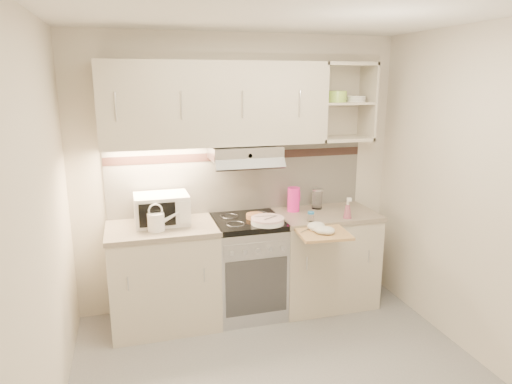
{
  "coord_description": "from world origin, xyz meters",
  "views": [
    {
      "loc": [
        -0.98,
        -2.64,
        2.1
      ],
      "look_at": [
        0.03,
        0.95,
        1.18
      ],
      "focal_mm": 32.0,
      "sensor_mm": 36.0,
      "label": 1
    }
  ],
  "objects_px": {
    "electric_range": "(248,266)",
    "plate_stack": "(268,221)",
    "pink_pitcher": "(294,199)",
    "cutting_board": "(323,234)",
    "microwave": "(162,209)",
    "watering_can": "(157,221)",
    "spray_bottle": "(348,210)",
    "glass_jar": "(317,199)"
  },
  "relations": [
    {
      "from": "glass_jar",
      "to": "pink_pitcher",
      "type": "bearing_deg",
      "value": -175.09
    },
    {
      "from": "plate_stack",
      "to": "spray_bottle",
      "type": "relative_size",
      "value": 1.43
    },
    {
      "from": "glass_jar",
      "to": "spray_bottle",
      "type": "xyz_separation_m",
      "value": [
        0.14,
        -0.36,
        -0.02
      ]
    },
    {
      "from": "plate_stack",
      "to": "cutting_board",
      "type": "relative_size",
      "value": 0.7
    },
    {
      "from": "microwave",
      "to": "cutting_board",
      "type": "bearing_deg",
      "value": -24.41
    },
    {
      "from": "microwave",
      "to": "spray_bottle",
      "type": "xyz_separation_m",
      "value": [
        1.6,
        -0.3,
        -0.05
      ]
    },
    {
      "from": "microwave",
      "to": "pink_pitcher",
      "type": "distance_m",
      "value": 1.22
    },
    {
      "from": "watering_can",
      "to": "plate_stack",
      "type": "distance_m",
      "value": 0.92
    },
    {
      "from": "pink_pitcher",
      "to": "cutting_board",
      "type": "bearing_deg",
      "value": -97.64
    },
    {
      "from": "pink_pitcher",
      "to": "glass_jar",
      "type": "relative_size",
      "value": 1.17
    },
    {
      "from": "plate_stack",
      "to": "spray_bottle",
      "type": "bearing_deg",
      "value": -3.13
    },
    {
      "from": "spray_bottle",
      "to": "glass_jar",
      "type": "bearing_deg",
      "value": 130.23
    },
    {
      "from": "pink_pitcher",
      "to": "spray_bottle",
      "type": "distance_m",
      "value": 0.52
    },
    {
      "from": "electric_range",
      "to": "plate_stack",
      "type": "distance_m",
      "value": 0.53
    },
    {
      "from": "electric_range",
      "to": "plate_stack",
      "type": "height_order",
      "value": "plate_stack"
    },
    {
      "from": "pink_pitcher",
      "to": "cutting_board",
      "type": "distance_m",
      "value": 0.61
    },
    {
      "from": "spray_bottle",
      "to": "pink_pitcher",
      "type": "bearing_deg",
      "value": 157.83
    },
    {
      "from": "glass_jar",
      "to": "plate_stack",
      "type": "bearing_deg",
      "value": -151.39
    },
    {
      "from": "spray_bottle",
      "to": "electric_range",
      "type": "bearing_deg",
      "value": -174.69
    },
    {
      "from": "spray_bottle",
      "to": "cutting_board",
      "type": "bearing_deg",
      "value": -123.94
    },
    {
      "from": "electric_range",
      "to": "microwave",
      "type": "relative_size",
      "value": 1.98
    },
    {
      "from": "plate_stack",
      "to": "glass_jar",
      "type": "distance_m",
      "value": 0.68
    },
    {
      "from": "plate_stack",
      "to": "cutting_board",
      "type": "xyz_separation_m",
      "value": [
        0.39,
        -0.29,
        -0.06
      ]
    },
    {
      "from": "watering_can",
      "to": "spray_bottle",
      "type": "height_order",
      "value": "watering_can"
    },
    {
      "from": "electric_range",
      "to": "microwave",
      "type": "xyz_separation_m",
      "value": [
        -0.74,
        0.08,
        0.58
      ]
    },
    {
      "from": "pink_pitcher",
      "to": "spray_bottle",
      "type": "height_order",
      "value": "pink_pitcher"
    },
    {
      "from": "glass_jar",
      "to": "cutting_board",
      "type": "height_order",
      "value": "glass_jar"
    },
    {
      "from": "watering_can",
      "to": "glass_jar",
      "type": "xyz_separation_m",
      "value": [
        1.51,
        0.25,
        0.02
      ]
    },
    {
      "from": "plate_stack",
      "to": "pink_pitcher",
      "type": "distance_m",
      "value": 0.47
    },
    {
      "from": "pink_pitcher",
      "to": "cutting_board",
      "type": "height_order",
      "value": "pink_pitcher"
    },
    {
      "from": "watering_can",
      "to": "spray_bottle",
      "type": "bearing_deg",
      "value": -9.65
    },
    {
      "from": "watering_can",
      "to": "microwave",
      "type": "bearing_deg",
      "value": 68.18
    },
    {
      "from": "watering_can",
      "to": "spray_bottle",
      "type": "relative_size",
      "value": 1.35
    },
    {
      "from": "microwave",
      "to": "pink_pitcher",
      "type": "relative_size",
      "value": 2.0
    },
    {
      "from": "watering_can",
      "to": "spray_bottle",
      "type": "distance_m",
      "value": 1.65
    },
    {
      "from": "electric_range",
      "to": "watering_can",
      "type": "distance_m",
      "value": 0.96
    },
    {
      "from": "pink_pitcher",
      "to": "microwave",
      "type": "bearing_deg",
      "value": 170.7
    },
    {
      "from": "glass_jar",
      "to": "cutting_board",
      "type": "relative_size",
      "value": 0.48
    },
    {
      "from": "microwave",
      "to": "plate_stack",
      "type": "height_order",
      "value": "microwave"
    },
    {
      "from": "watering_can",
      "to": "pink_pitcher",
      "type": "distance_m",
      "value": 1.29
    },
    {
      "from": "watering_can",
      "to": "plate_stack",
      "type": "bearing_deg",
      "value": -10.22
    },
    {
      "from": "pink_pitcher",
      "to": "cutting_board",
      "type": "xyz_separation_m",
      "value": [
        0.04,
        -0.6,
        -0.14
      ]
    }
  ]
}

